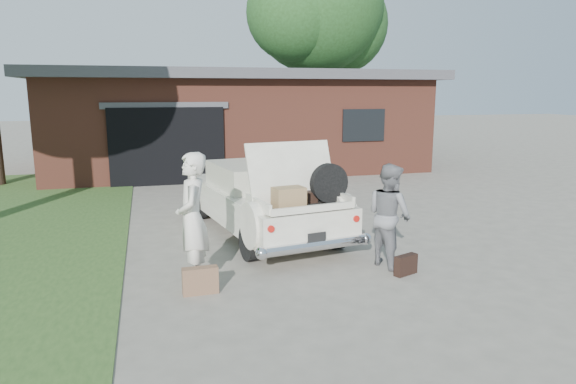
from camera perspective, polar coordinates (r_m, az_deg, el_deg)
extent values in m
plane|color=gray|center=(7.69, 1.21, -8.91)|extent=(90.00, 90.00, 0.00)
cube|color=brown|center=(18.71, -6.04, 7.57)|extent=(12.00, 7.00, 3.00)
cube|color=#4C4C51|center=(18.68, -6.15, 12.63)|extent=(12.80, 7.80, 0.30)
cube|color=black|center=(15.06, -13.25, 4.97)|extent=(3.20, 0.30, 2.20)
cube|color=#4C4C51|center=(14.91, -13.44, 9.34)|extent=(3.50, 0.12, 0.18)
cube|color=black|center=(16.32, 8.39, 7.36)|extent=(1.40, 0.08, 1.00)
cylinder|color=#38281E|center=(24.91, 3.06, 11.05)|extent=(0.44, 0.44, 5.24)
sphere|color=#285F27|center=(25.21, 3.15, 20.01)|extent=(6.21, 6.21, 6.21)
sphere|color=#285F27|center=(26.16, 5.73, 18.00)|extent=(4.65, 4.65, 4.65)
sphere|color=#285F27|center=(24.04, 0.79, 19.34)|extent=(4.34, 4.34, 4.34)
cube|color=white|center=(9.69, -3.06, -1.31)|extent=(2.36, 4.61, 0.57)
cube|color=beige|center=(9.84, -3.66, 1.87)|extent=(1.72, 1.97, 0.46)
cube|color=black|center=(10.62, -5.29, 2.43)|extent=(1.36, 0.29, 0.39)
cube|color=black|center=(9.08, -1.75, 0.99)|extent=(1.36, 0.29, 0.39)
cylinder|color=black|center=(8.14, -4.20, -5.65)|extent=(0.28, 0.60, 0.58)
cylinder|color=black|center=(8.78, 5.33, -4.42)|extent=(0.28, 0.60, 0.58)
cylinder|color=black|center=(10.90, -9.76, -1.46)|extent=(0.28, 0.60, 0.58)
cylinder|color=black|center=(11.39, -2.22, -0.77)|extent=(0.28, 0.60, 0.58)
cylinder|color=silver|center=(7.77, 3.14, -5.97)|extent=(1.81, 0.45, 0.16)
cylinder|color=#A5140F|center=(7.43, -1.99, -4.07)|extent=(0.12, 0.10, 0.11)
cylinder|color=#A5140F|center=(8.08, 7.50, -2.92)|extent=(0.12, 0.10, 0.11)
cube|color=black|center=(7.72, 3.21, -5.07)|extent=(0.30, 0.07, 0.15)
cube|color=black|center=(8.13, 1.29, -1.52)|extent=(1.50, 1.18, 0.04)
cube|color=white|center=(7.84, -3.33, -1.36)|extent=(0.21, 0.96, 0.16)
cube|color=white|center=(8.44, 5.60, -0.49)|extent=(0.21, 0.96, 0.16)
cube|color=white|center=(7.70, 2.88, -1.85)|extent=(1.40, 0.28, 0.11)
cube|color=white|center=(8.32, 0.37, 2.22)|extent=(1.52, 0.61, 0.96)
cube|color=#422A1C|center=(8.20, -0.39, -0.72)|extent=(0.54, 0.39, 0.16)
cube|color=#A07D51|center=(7.83, 0.08, -0.65)|extent=(0.52, 0.38, 0.33)
cube|color=black|center=(8.28, 1.00, -0.55)|extent=(0.62, 0.46, 0.18)
cylinder|color=black|center=(8.26, 4.58, 1.01)|extent=(0.65, 0.24, 0.63)
imported|color=silver|center=(7.14, -10.58, -2.98)|extent=(0.51, 0.71, 1.83)
imported|color=slate|center=(7.94, 11.18, -2.52)|extent=(0.77, 0.89, 1.58)
cube|color=brown|center=(6.96, -9.72, -9.68)|extent=(0.47, 0.16, 0.36)
cube|color=black|center=(7.74, 12.96, -7.89)|extent=(0.40, 0.25, 0.30)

